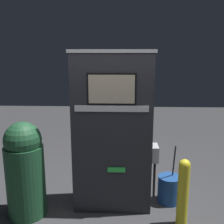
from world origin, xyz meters
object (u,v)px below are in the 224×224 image
at_px(squeegee_bucket, 169,189).
at_px(safety_bollard, 183,191).
at_px(gas_pump, 113,131).
at_px(trash_bin, 25,169).

bearing_deg(squeegee_bucket, safety_bollard, -82.86).
height_order(gas_pump, squeegee_bucket, gas_pump).
bearing_deg(gas_pump, safety_bollard, -27.44).
bearing_deg(squeegee_bucket, gas_pump, -175.02).
xyz_separation_m(gas_pump, squeegee_bucket, (0.79, 0.07, -0.85)).
relative_size(gas_pump, safety_bollard, 2.46).
distance_m(trash_bin, squeegee_bucket, 1.96).
xyz_separation_m(safety_bollard, squeegee_bucket, (-0.06, 0.51, -0.26)).
height_order(trash_bin, squeegee_bucket, trash_bin).
distance_m(gas_pump, safety_bollard, 1.13).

